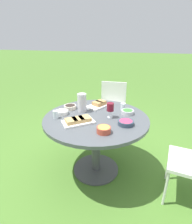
# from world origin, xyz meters

# --- Properties ---
(ground_plane) EXTENTS (40.00, 40.00, 0.00)m
(ground_plane) POSITION_xyz_m (0.00, 0.00, 0.00)
(ground_plane) COLOR #4C7A2D
(dining_table) EXTENTS (1.20, 1.20, 0.76)m
(dining_table) POSITION_xyz_m (0.00, 0.00, 0.62)
(dining_table) COLOR #4C4C51
(dining_table) RESTS_ON ground_plane
(chair_near_right) EXTENTS (0.45, 0.43, 0.89)m
(chair_near_right) POSITION_xyz_m (0.03, -1.09, 0.52)
(chair_near_right) COLOR silver
(chair_near_right) RESTS_ON ground_plane
(water_pitcher) EXTENTS (0.12, 0.11, 0.23)m
(water_pitcher) POSITION_xyz_m (0.21, -0.11, 0.87)
(water_pitcher) COLOR silver
(water_pitcher) RESTS_ON dining_table
(wine_glass) EXTENTS (0.08, 0.08, 0.17)m
(wine_glass) POSITION_xyz_m (-0.16, -0.03, 0.88)
(wine_glass) COLOR silver
(wine_glass) RESTS_ON dining_table
(platter_bread_main) EXTENTS (0.37, 0.36, 0.06)m
(platter_bread_main) POSITION_xyz_m (0.14, 0.20, 0.78)
(platter_bread_main) COLOR white
(platter_bread_main) RESTS_ON dining_table
(platter_charcuterie) EXTENTS (0.29, 0.34, 0.07)m
(platter_charcuterie) POSITION_xyz_m (0.06, -0.33, 0.78)
(platter_charcuterie) COLOR white
(platter_charcuterie) RESTS_ON dining_table
(bowl_fries) EXTENTS (0.14, 0.14, 0.06)m
(bowl_fries) POSITION_xyz_m (-0.17, 0.32, 0.79)
(bowl_fries) COLOR #B74733
(bowl_fries) RESTS_ON dining_table
(bowl_salad) EXTENTS (0.14, 0.14, 0.05)m
(bowl_salad) POSITION_xyz_m (-0.34, -0.19, 0.78)
(bowl_salad) COLOR silver
(bowl_salad) RESTS_ON dining_table
(bowl_olives) EXTENTS (0.15, 0.15, 0.05)m
(bowl_olives) POSITION_xyz_m (0.39, -0.15, 0.78)
(bowl_olives) COLOR beige
(bowl_olives) RESTS_ON dining_table
(bowl_dip_red) EXTENTS (0.16, 0.16, 0.05)m
(bowl_dip_red) POSITION_xyz_m (-0.35, 0.10, 0.78)
(bowl_dip_red) COLOR #334256
(bowl_dip_red) RESTS_ON dining_table
(bowl_dip_cream) EXTENTS (0.15, 0.15, 0.05)m
(bowl_dip_cream) POSITION_xyz_m (0.41, 0.04, 0.78)
(bowl_dip_cream) COLOR white
(bowl_dip_cream) RESTS_ON dining_table
(cup_water_near) EXTENTS (0.06, 0.06, 0.08)m
(cup_water_near) POSITION_xyz_m (-0.26, -0.31, 0.80)
(cup_water_near) COLOR silver
(cup_water_near) RESTS_ON dining_table
(cup_water_far) EXTENTS (0.06, 0.06, 0.09)m
(cup_water_far) POSITION_xyz_m (0.42, 0.16, 0.80)
(cup_water_far) COLOR silver
(cup_water_far) RESTS_ON dining_table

